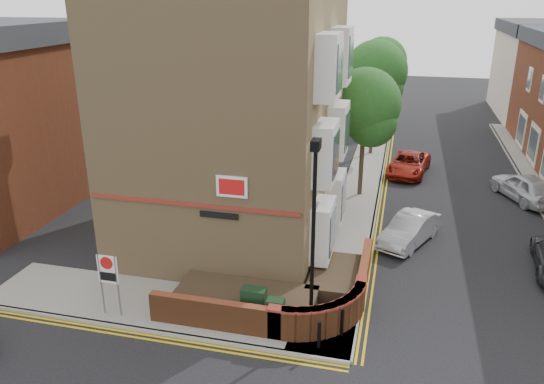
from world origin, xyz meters
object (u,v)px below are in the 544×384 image
(lamppost, at_px, (313,239))
(utility_cabinet_large, at_px, (254,305))
(zone_sign, at_px, (108,274))
(silver_car_near, at_px, (410,230))

(lamppost, relative_size, utility_cabinet_large, 5.25)
(utility_cabinet_large, bearing_deg, zone_sign, -170.31)
(utility_cabinet_large, bearing_deg, lamppost, -3.01)
(zone_sign, bearing_deg, utility_cabinet_large, 9.69)
(utility_cabinet_large, xyz_separation_m, silver_car_near, (4.91, 7.44, -0.09))
(utility_cabinet_large, relative_size, silver_car_near, 0.31)
(utility_cabinet_large, height_order, silver_car_near, utility_cabinet_large)
(utility_cabinet_large, height_order, zone_sign, zone_sign)
(silver_car_near, bearing_deg, utility_cabinet_large, -98.97)
(lamppost, height_order, zone_sign, lamppost)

